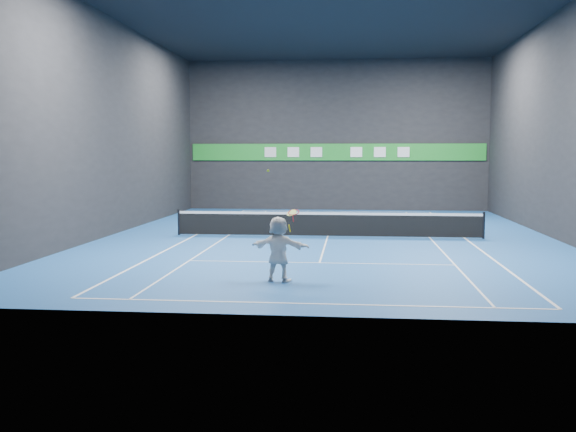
# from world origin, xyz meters

# --- Properties ---
(ground) EXTENTS (26.00, 26.00, 0.00)m
(ground) POSITION_xyz_m (0.00, 0.00, 0.00)
(ground) COLOR #1A4E94
(ground) RESTS_ON ground
(ceiling) EXTENTS (26.00, 26.00, 0.00)m
(ceiling) POSITION_xyz_m (0.00, 0.00, 9.00)
(ceiling) COLOR black
(ceiling) RESTS_ON ground
(wall_back) EXTENTS (18.00, 0.10, 9.00)m
(wall_back) POSITION_xyz_m (0.00, 13.00, 4.50)
(wall_back) COLOR black
(wall_back) RESTS_ON ground
(wall_front) EXTENTS (18.00, 0.10, 9.00)m
(wall_front) POSITION_xyz_m (0.00, -13.00, 4.50)
(wall_front) COLOR black
(wall_front) RESTS_ON ground
(wall_left) EXTENTS (0.10, 26.00, 9.00)m
(wall_left) POSITION_xyz_m (-9.00, 0.00, 4.50)
(wall_left) COLOR black
(wall_left) RESTS_ON ground
(wall_right) EXTENTS (0.10, 26.00, 9.00)m
(wall_right) POSITION_xyz_m (9.00, 0.00, 4.50)
(wall_right) COLOR black
(wall_right) RESTS_ON ground
(baseline_near) EXTENTS (10.98, 0.08, 0.01)m
(baseline_near) POSITION_xyz_m (0.00, -11.89, 0.00)
(baseline_near) COLOR white
(baseline_near) RESTS_ON ground
(baseline_far) EXTENTS (10.98, 0.08, 0.01)m
(baseline_far) POSITION_xyz_m (0.00, 11.89, 0.00)
(baseline_far) COLOR white
(baseline_far) RESTS_ON ground
(sideline_doubles_left) EXTENTS (0.08, 23.78, 0.01)m
(sideline_doubles_left) POSITION_xyz_m (-5.49, 0.00, 0.00)
(sideline_doubles_left) COLOR white
(sideline_doubles_left) RESTS_ON ground
(sideline_doubles_right) EXTENTS (0.08, 23.78, 0.01)m
(sideline_doubles_right) POSITION_xyz_m (5.49, 0.00, 0.00)
(sideline_doubles_right) COLOR white
(sideline_doubles_right) RESTS_ON ground
(sideline_singles_left) EXTENTS (0.06, 23.78, 0.01)m
(sideline_singles_left) POSITION_xyz_m (-4.11, 0.00, 0.00)
(sideline_singles_left) COLOR white
(sideline_singles_left) RESTS_ON ground
(sideline_singles_right) EXTENTS (0.06, 23.78, 0.01)m
(sideline_singles_right) POSITION_xyz_m (4.11, 0.00, 0.00)
(sideline_singles_right) COLOR white
(sideline_singles_right) RESTS_ON ground
(service_line_near) EXTENTS (8.23, 0.06, 0.01)m
(service_line_near) POSITION_xyz_m (0.00, -6.40, 0.00)
(service_line_near) COLOR white
(service_line_near) RESTS_ON ground
(service_line_far) EXTENTS (8.23, 0.06, 0.01)m
(service_line_far) POSITION_xyz_m (0.00, 6.40, 0.00)
(service_line_far) COLOR white
(service_line_far) RESTS_ON ground
(center_service_line) EXTENTS (0.06, 12.80, 0.01)m
(center_service_line) POSITION_xyz_m (0.00, 0.00, 0.00)
(center_service_line) COLOR white
(center_service_line) RESTS_ON ground
(player) EXTENTS (1.67, 0.85, 1.73)m
(player) POSITION_xyz_m (-0.92, -9.40, 0.86)
(player) COLOR white
(player) RESTS_ON ground
(tennis_ball) EXTENTS (0.06, 0.06, 0.06)m
(tennis_ball) POSITION_xyz_m (-1.23, -9.17, 2.91)
(tennis_ball) COLOR #C6F629
(tennis_ball) RESTS_ON player
(tennis_net) EXTENTS (12.50, 0.10, 1.07)m
(tennis_net) POSITION_xyz_m (0.00, 0.00, 0.54)
(tennis_net) COLOR black
(tennis_net) RESTS_ON ground
(sponsor_banner) EXTENTS (17.64, 0.11, 1.00)m
(sponsor_banner) POSITION_xyz_m (0.00, 12.93, 3.50)
(sponsor_banner) COLOR #1F8E2B
(sponsor_banner) RESTS_ON wall_back
(tennis_racket) EXTENTS (0.43, 0.37, 0.63)m
(tennis_racket) POSITION_xyz_m (-0.55, -9.35, 1.77)
(tennis_racket) COLOR #AE1219
(tennis_racket) RESTS_ON player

